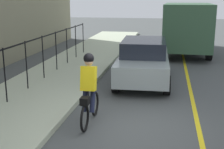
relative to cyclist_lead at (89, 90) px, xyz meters
The scene contains 7 objects.
ground_plane 1.45m from the cyclist_lead, 99.78° to the right, with size 80.00×80.00×0.00m, color #444848.
lane_line_centre 2.86m from the cyclist_lead, 94.03° to the right, with size 36.00×0.12×0.01m, color yellow.
sidewalk 2.45m from the cyclist_lead, 94.75° to the left, with size 40.00×3.20×0.15m, color #AAB499.
iron_fence 2.84m from the cyclist_lead, 73.27° to the left, with size 16.88×0.04×1.60m.
cyclist_lead is the anchor object (origin of this frame).
parked_sedan_rear 4.45m from the cyclist_lead, 12.92° to the right, with size 4.46×2.05×1.58m.
box_truck_background 11.30m from the cyclist_lead, 14.77° to the right, with size 6.78×2.70×2.78m.
Camera 1 is at (-6.96, -0.77, 3.15)m, focal length 49.96 mm.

